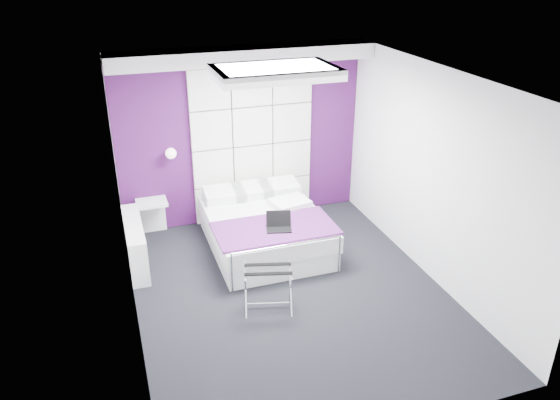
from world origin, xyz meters
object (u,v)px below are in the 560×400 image
Objects in this scene: nightstand at (152,203)px; bed at (265,229)px; laptop at (278,225)px; wall_lamp at (170,152)px; luggage_rack at (268,288)px; radiator at (135,244)px.

bed is at bearing -30.05° from nightstand.
wall_lamp is at bearing 143.99° from laptop.
wall_lamp reaches higher than laptop.
laptop is at bearing -86.58° from bed.
wall_lamp reaches higher than nightstand.
laptop is (0.41, 0.88, 0.32)m from luggage_rack.
luggage_rack is (-0.38, -1.37, -0.02)m from bed.
nightstand is 2.44m from luggage_rack.
wall_lamp is 0.48× the size of laptop.
nightstand is at bearing 130.54° from luggage_rack.
laptop is at bearing -50.49° from wall_lamp.
nightstand is (-1.42, 0.82, 0.24)m from bed.
luggage_rack is at bearing -100.42° from laptop.
luggage_rack is 1.69× the size of laptop.
nightstand is 0.80× the size of luggage_rack.
bed is 5.94× the size of laptop.
bed is 3.51× the size of luggage_rack.
bed is 0.58m from laptop.
wall_lamp is 0.08× the size of bed.
laptop is (1.45, -1.31, 0.06)m from nightstand.
radiator is at bearing 147.71° from luggage_rack.
nightstand is 1.95m from laptop.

